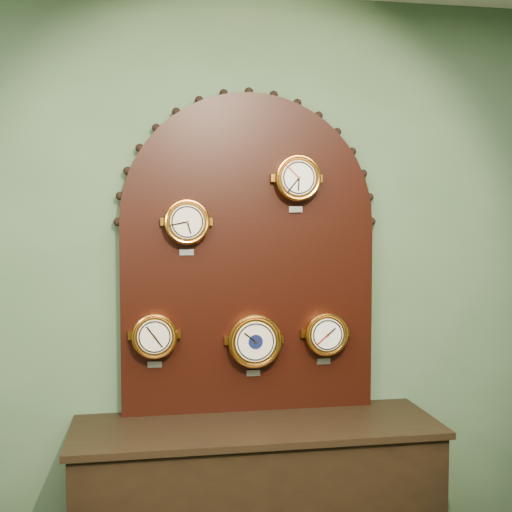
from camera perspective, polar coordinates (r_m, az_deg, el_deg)
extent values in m
plane|color=#425E40|center=(3.17, -0.76, -2.97)|extent=(4.00, 0.00, 4.00)
cube|color=black|center=(3.13, -0.62, -5.26)|extent=(1.20, 0.06, 0.90)
cylinder|color=black|center=(3.10, -0.62, 3.00)|extent=(1.20, 0.06, 1.20)
cylinder|color=orange|center=(3.01, -6.04, 2.98)|extent=(0.19, 0.08, 0.19)
torus|color=orange|center=(2.97, -6.00, 2.97)|extent=(0.21, 0.02, 0.21)
cylinder|color=beige|center=(2.97, -5.99, 2.97)|extent=(0.15, 0.01, 0.15)
cube|color=#B0B0B7|center=(3.03, -6.05, 0.33)|extent=(0.07, 0.01, 0.03)
cylinder|color=orange|center=(3.09, 3.57, 6.77)|extent=(0.20, 0.08, 0.20)
torus|color=orange|center=(3.05, 3.71, 6.80)|extent=(0.22, 0.02, 0.22)
cylinder|color=white|center=(3.05, 3.74, 6.81)|extent=(0.16, 0.01, 0.16)
cube|color=#B0B0B7|center=(3.10, 3.46, 4.07)|extent=(0.06, 0.01, 0.03)
cylinder|color=orange|center=(3.05, -8.82, -6.82)|extent=(0.19, 0.08, 0.19)
torus|color=orange|center=(3.02, -8.81, -6.93)|extent=(0.21, 0.02, 0.21)
cylinder|color=beige|center=(3.01, -8.81, -6.95)|extent=(0.15, 0.01, 0.15)
cube|color=#B0B0B7|center=(3.10, -8.80, -9.31)|extent=(0.06, 0.01, 0.03)
cylinder|color=orange|center=(3.10, -0.16, -7.33)|extent=(0.23, 0.08, 0.23)
torus|color=orange|center=(3.07, -0.06, -7.44)|extent=(0.25, 0.02, 0.25)
cylinder|color=beige|center=(3.06, -0.04, -7.47)|extent=(0.19, 0.01, 0.19)
cube|color=#B0B0B7|center=(3.15, -0.23, -10.14)|extent=(0.07, 0.01, 0.03)
cylinder|color=#0C1237|center=(3.06, -0.03, -7.48)|extent=(0.07, 0.00, 0.07)
cylinder|color=orange|center=(3.17, 6.04, -6.70)|extent=(0.19, 0.08, 0.19)
torus|color=orange|center=(3.14, 6.20, -6.80)|extent=(0.21, 0.02, 0.21)
cylinder|color=white|center=(3.13, 6.24, -6.83)|extent=(0.15, 0.01, 0.15)
cube|color=#B0B0B7|center=(3.22, 5.91, -9.09)|extent=(0.06, 0.01, 0.03)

